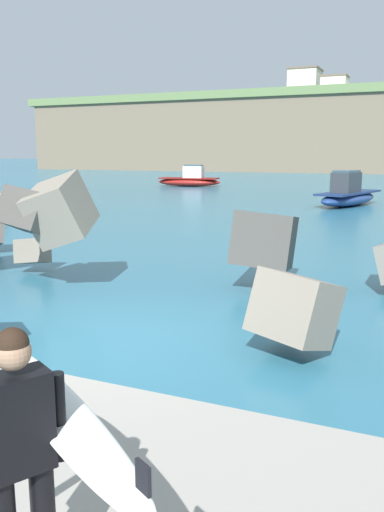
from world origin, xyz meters
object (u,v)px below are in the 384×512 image
boat_mid_left (190,180)px  station_building_west (334,87)px  boat_near_left (348,195)px  surfer_with_board (35,440)px  station_building_central (305,86)px

boat_mid_left → station_building_west: bearing=86.8°
station_building_west → boat_near_left: bearing=-79.8°
surfer_with_board → station_building_central: station_building_central is taller
boat_near_left → surfer_with_board: bearing=-86.0°
surfer_with_board → station_building_west: 99.10m
boat_near_left → boat_mid_left: boat_near_left is taller
surfer_with_board → station_building_central: 104.77m
boat_near_left → station_building_west: 70.67m
surfer_with_board → boat_near_left: size_ratio=0.32×
boat_near_left → station_building_west: size_ratio=1.40×
boat_near_left → station_building_west: (-12.24, 68.26, 13.59)m
surfer_with_board → boat_near_left: bearing=94.0°
surfer_with_board → station_building_west: (-14.27, 97.21, 12.93)m
station_building_central → boat_near_left: bearing=-75.8°
station_building_west → station_building_central: station_building_central is taller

